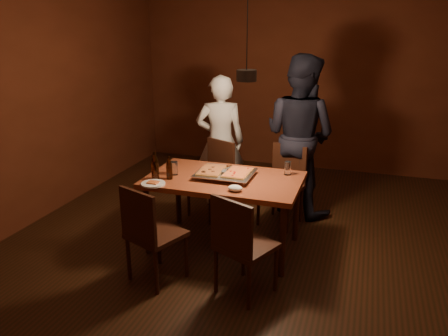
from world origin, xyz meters
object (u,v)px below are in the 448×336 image
(chair_far_right, at_px, (285,177))
(pizza_tray, at_px, (225,175))
(beer_bottle_a, at_px, (155,166))
(beer_bottle_b, at_px, (169,168))
(chair_near_right, at_px, (240,238))
(pendant_lamp, at_px, (247,74))
(plate_slice, at_px, (153,184))
(diner_dark, at_px, (299,135))
(chair_far_left, at_px, (215,171))
(diner_white, at_px, (220,141))
(dining_table, at_px, (224,185))
(chair_near_left, at_px, (148,227))

(chair_far_right, distance_m, pizza_tray, 0.93)
(beer_bottle_a, bearing_deg, beer_bottle_b, 21.38)
(chair_near_right, bearing_deg, pendant_lamp, 126.95)
(plate_slice, relative_size, diner_dark, 0.12)
(chair_far_left, distance_m, diner_white, 0.45)
(chair_far_right, height_order, beer_bottle_a, beer_bottle_a)
(chair_far_left, distance_m, beer_bottle_b, 1.02)
(dining_table, distance_m, diner_dark, 1.33)
(chair_far_right, height_order, chair_near_right, same)
(dining_table, bearing_deg, plate_slice, -145.31)
(chair_near_left, height_order, pendant_lamp, pendant_lamp)
(chair_far_left, xyz_separation_m, beer_bottle_b, (-0.13, -0.96, 0.33))
(beer_bottle_b, bearing_deg, chair_near_right, -33.19)
(chair_near_right, relative_size, plate_slice, 2.44)
(beer_bottle_a, distance_m, diner_dark, 1.85)
(chair_far_right, height_order, plate_slice, chair_far_right)
(dining_table, height_order, plate_slice, plate_slice)
(pizza_tray, bearing_deg, plate_slice, -139.01)
(chair_far_right, xyz_separation_m, beer_bottle_b, (-0.95, -1.01, 0.33))
(chair_far_left, distance_m, beer_bottle_a, 1.10)
(beer_bottle_a, distance_m, diner_white, 1.37)
(plate_slice, bearing_deg, diner_dark, 54.95)
(chair_far_left, bearing_deg, beer_bottle_a, 100.30)
(beer_bottle_a, xyz_separation_m, diner_dark, (1.16, 1.44, 0.05))
(plate_slice, bearing_deg, beer_bottle_a, 108.24)
(diner_dark, bearing_deg, chair_near_left, 89.00)
(chair_far_left, height_order, chair_far_right, same)
(chair_near_left, bearing_deg, diner_white, 111.29)
(chair_far_left, distance_m, chair_near_right, 1.71)
(chair_far_right, bearing_deg, diner_white, -3.02)
(chair_near_right, height_order, pendant_lamp, pendant_lamp)
(diner_dark, distance_m, pendant_lamp, 1.51)
(diner_dark, bearing_deg, chair_far_right, 101.84)
(chair_near_right, bearing_deg, diner_dark, 109.80)
(pizza_tray, height_order, diner_white, diner_white)
(chair_far_right, xyz_separation_m, pendant_lamp, (-0.23, -0.85, 1.22))
(pizza_tray, xyz_separation_m, pendant_lamp, (0.22, -0.07, 0.99))
(chair_near_left, bearing_deg, diner_dark, 85.90)
(beer_bottle_b, bearing_deg, chair_far_left, 82.49)
(pendant_lamp, bearing_deg, plate_slice, -156.30)
(chair_far_right, height_order, pizza_tray, chair_far_right)
(beer_bottle_a, relative_size, diner_dark, 0.15)
(chair_far_left, xyz_separation_m, diner_dark, (0.90, 0.43, 0.40))
(dining_table, bearing_deg, diner_dark, 65.56)
(chair_near_right, xyz_separation_m, pendant_lamp, (-0.17, 0.74, 1.22))
(beer_bottle_a, relative_size, beer_bottle_b, 1.21)
(chair_far_left, distance_m, diner_dark, 1.08)
(diner_white, height_order, pendant_lamp, pendant_lamp)
(beer_bottle_b, bearing_deg, beer_bottle_a, -158.62)
(diner_dark, relative_size, pendant_lamp, 1.71)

